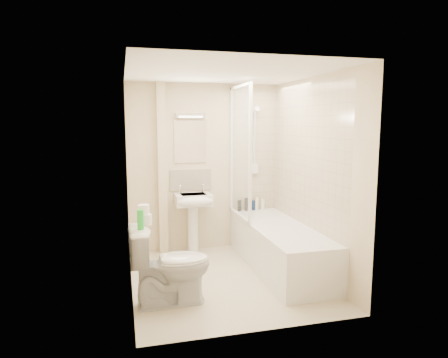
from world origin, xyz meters
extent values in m
plane|color=beige|center=(0.00, 0.00, 0.00)|extent=(2.50, 2.50, 0.00)
cube|color=beige|center=(0.00, 1.25, 1.20)|extent=(2.20, 0.02, 2.40)
cube|color=beige|center=(-1.10, 0.00, 1.20)|extent=(0.02, 2.50, 2.40)
cube|color=beige|center=(1.10, 0.00, 1.20)|extent=(0.02, 2.50, 2.40)
cube|color=white|center=(0.00, 0.00, 2.40)|extent=(2.20, 2.50, 0.02)
cube|color=beige|center=(0.75, 1.24, 1.42)|extent=(0.70, 0.01, 1.75)
cube|color=beige|center=(1.09, 0.20, 1.42)|extent=(0.01, 2.10, 1.75)
cube|color=beige|center=(-0.62, 1.19, 1.20)|extent=(0.12, 0.12, 2.40)
cube|color=beige|center=(-0.21, 1.24, 1.03)|extent=(0.60, 0.02, 0.30)
cube|color=white|center=(-0.21, 1.24, 1.58)|extent=(0.46, 0.01, 0.60)
cube|color=silver|center=(-0.21, 1.22, 1.95)|extent=(0.42, 0.07, 0.07)
cube|color=white|center=(0.75, 0.20, 0.28)|extent=(0.70, 2.10, 0.55)
cube|color=white|center=(0.75, 0.20, 0.49)|extent=(0.56, 1.96, 0.05)
cube|color=white|center=(0.40, 0.80, 1.45)|extent=(0.01, 0.90, 1.80)
cube|color=white|center=(0.40, 1.23, 1.45)|extent=(0.04, 0.04, 1.80)
cube|color=white|center=(0.40, 0.35, 1.45)|extent=(0.04, 0.04, 1.80)
cube|color=white|center=(0.40, 0.80, 2.33)|extent=(0.04, 0.90, 0.04)
cube|color=white|center=(0.40, 0.80, 0.57)|extent=(0.04, 0.90, 0.03)
cylinder|color=white|center=(0.75, 1.22, 1.55)|extent=(0.02, 0.02, 0.90)
cylinder|color=white|center=(0.75, 1.22, 1.10)|extent=(0.05, 0.05, 0.02)
cylinder|color=white|center=(0.75, 1.22, 2.00)|extent=(0.05, 0.05, 0.02)
cylinder|color=white|center=(0.75, 1.15, 2.03)|extent=(0.08, 0.11, 0.11)
cube|color=white|center=(0.75, 1.21, 1.17)|extent=(0.10, 0.05, 0.14)
cylinder|color=white|center=(0.73, 1.19, 1.60)|extent=(0.01, 0.13, 0.84)
cylinder|color=white|center=(-0.21, 1.08, 0.34)|extent=(0.15, 0.15, 0.68)
cube|color=white|center=(-0.21, 1.05, 0.78)|extent=(0.51, 0.39, 0.16)
ellipsoid|color=white|center=(-0.21, 0.88, 0.78)|extent=(0.51, 0.21, 0.16)
cube|color=silver|center=(-0.21, 1.05, 0.84)|extent=(0.35, 0.25, 0.04)
cylinder|color=white|center=(-0.37, 1.16, 0.90)|extent=(0.03, 0.03, 0.10)
cylinder|color=white|center=(-0.04, 1.16, 0.90)|extent=(0.03, 0.03, 0.10)
sphere|color=white|center=(-0.37, 1.16, 0.96)|extent=(0.04, 0.04, 0.04)
sphere|color=white|center=(-0.04, 1.16, 0.96)|extent=(0.04, 0.04, 0.04)
cylinder|color=black|center=(0.51, 1.16, 0.63)|extent=(0.06, 0.06, 0.16)
cylinder|color=black|center=(0.61, 1.16, 0.64)|extent=(0.06, 0.06, 0.19)
cylinder|color=navy|center=(0.72, 1.16, 0.62)|extent=(0.05, 0.05, 0.15)
cylinder|color=#FAE9C1|center=(0.77, 1.16, 0.64)|extent=(0.05, 0.05, 0.19)
cylinder|color=silver|center=(0.87, 1.16, 0.63)|extent=(0.05, 0.05, 0.16)
imported|color=white|center=(-0.72, -0.48, 0.41)|extent=(0.48, 0.82, 0.82)
cylinder|color=white|center=(-0.94, -0.41, 0.88)|extent=(0.10, 0.10, 0.11)
cylinder|color=white|center=(-0.97, -0.38, 0.98)|extent=(0.12, 0.12, 0.09)
cylinder|color=green|center=(-1.01, -0.58, 0.92)|extent=(0.06, 0.06, 0.19)
camera|label=1|loc=(-1.16, -4.40, 1.84)|focal=32.00mm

